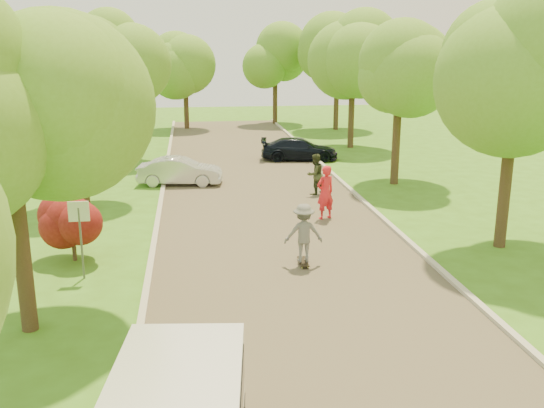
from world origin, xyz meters
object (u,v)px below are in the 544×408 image
dark_sedan (299,149)px  street_sign (80,224)px  silver_sedan (180,171)px  skateboarder (304,233)px  person_olive (315,174)px  longboard (303,262)px  person_striped (325,192)px

dark_sedan → street_sign: bearing=159.1°
silver_sedan → skateboarder: (3.64, -10.92, 0.35)m
silver_sedan → person_olive: person_olive is taller
longboard → person_olive: size_ratio=0.51×
longboard → person_striped: size_ratio=0.44×
dark_sedan → person_striped: bearing=-177.8°
street_sign → person_striped: street_sign is taller
dark_sedan → person_olive: (-0.74, -7.82, 0.26)m
dark_sedan → longboard: (-2.79, -16.09, -0.51)m
silver_sedan → street_sign: bearing=175.2°
silver_sedan → dark_sedan: bearing=-43.4°
dark_sedan → skateboarder: (-2.79, -16.09, 0.36)m
skateboarder → person_striped: 4.87m
skateboarder → dark_sedan: bearing=-97.9°
skateboarder → person_striped: (1.66, 4.58, 0.03)m
street_sign → longboard: bearing=2.0°
silver_sedan → longboard: silver_sedan is taller
silver_sedan → person_striped: (5.30, -6.34, 0.37)m
longboard → skateboarder: bearing=-91.6°
longboard → person_olive: bearing=-102.0°
dark_sedan → skateboarder: bearing=178.0°
person_olive → street_sign: bearing=13.2°
longboard → person_striped: (1.66, 4.58, 0.90)m
skateboarder → person_olive: (2.05, 8.28, -0.10)m
silver_sedan → dark_sedan: size_ratio=0.90×
street_sign → person_olive: street_sign is taller
person_striped → skateboarder: bearing=46.1°
dark_sedan → person_olive: bearing=-177.6°
street_sign → skateboarder: street_sign is taller
silver_sedan → skateboarder: 11.51m
dark_sedan → person_striped: person_striped is taller
silver_sedan → person_olive: size_ratio=2.17×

